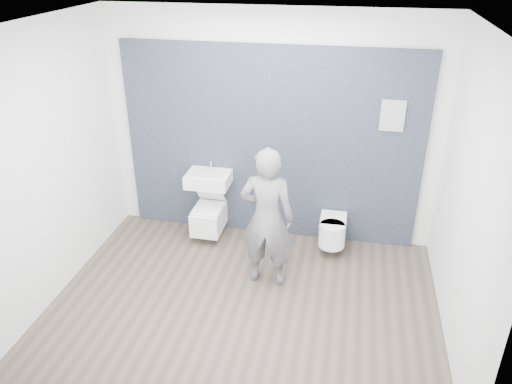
% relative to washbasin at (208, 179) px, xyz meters
% --- Properties ---
extents(ground, '(4.00, 4.00, 0.00)m').
position_rel_washbasin_xyz_m(ground, '(0.73, -1.24, -0.79)').
color(ground, brown).
rests_on(ground, ground).
extents(room_shell, '(4.00, 4.00, 4.00)m').
position_rel_washbasin_xyz_m(room_shell, '(0.73, -1.24, 0.95)').
color(room_shell, white).
rests_on(room_shell, ground).
extents(tile_wall, '(3.60, 0.06, 2.40)m').
position_rel_washbasin_xyz_m(tile_wall, '(0.73, 0.23, -0.79)').
color(tile_wall, black).
rests_on(tile_wall, ground).
extents(washbasin, '(0.53, 0.40, 0.40)m').
position_rel_washbasin_xyz_m(washbasin, '(0.00, 0.00, 0.00)').
color(washbasin, white).
rests_on(washbasin, ground).
extents(toilet_square, '(0.36, 0.52, 0.62)m').
position_rel_washbasin_xyz_m(toilet_square, '(-0.00, -0.06, -0.50)').
color(toilet_square, white).
rests_on(toilet_square, ground).
extents(toilet_rounded, '(0.32, 0.54, 0.30)m').
position_rel_washbasin_xyz_m(toilet_rounded, '(1.56, -0.07, -0.51)').
color(toilet_rounded, white).
rests_on(toilet_rounded, ground).
extents(info_placard, '(0.27, 0.03, 0.36)m').
position_rel_washbasin_xyz_m(info_placard, '(2.11, 0.18, -0.79)').
color(info_placard, silver).
rests_on(info_placard, ground).
extents(visitor, '(0.59, 0.39, 1.59)m').
position_rel_washbasin_xyz_m(visitor, '(0.88, -0.82, 0.00)').
color(visitor, slate).
rests_on(visitor, ground).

